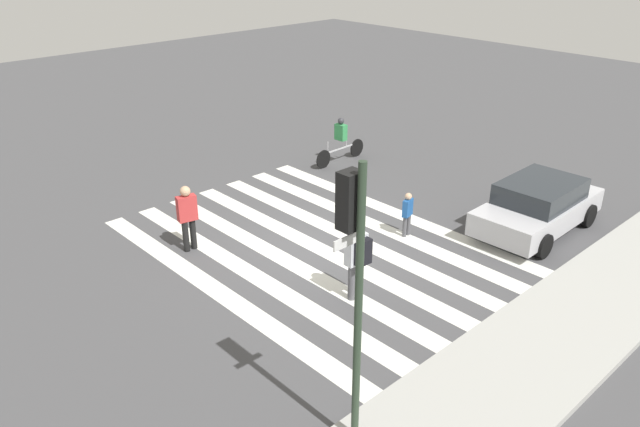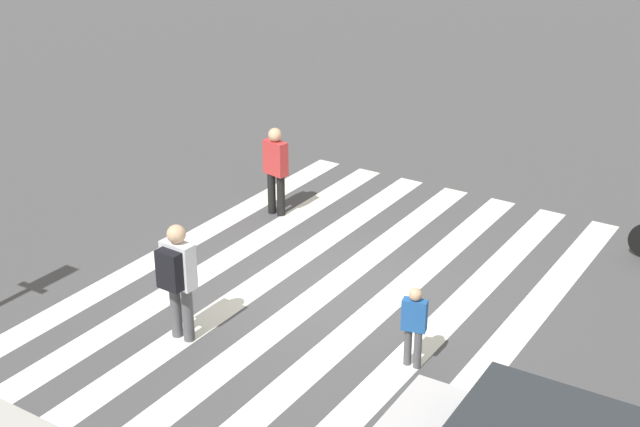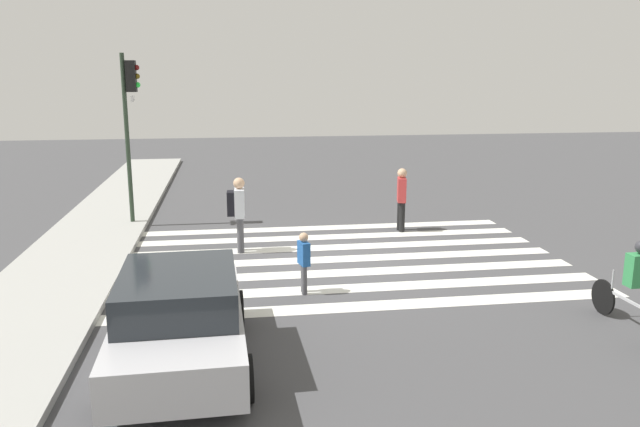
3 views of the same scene
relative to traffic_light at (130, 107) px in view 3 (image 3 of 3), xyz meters
name	(u,v)px [view 3 (image 3 of 3)]	position (x,y,z in m)	size (l,w,h in m)	color
ground_plane	(345,259)	(-4.10, -5.28, -3.37)	(60.00, 60.00, 0.00)	#444447
sidewalk_curb	(67,268)	(-4.10, 0.97, -3.30)	(36.00, 2.50, 0.14)	#9E9E99
crosswalk_stripes	(345,259)	(-4.10, -5.28, -3.36)	(6.68, 10.00, 0.01)	silver
traffic_light	(130,107)	(0.00, 0.00, 0.00)	(0.60, 0.50, 4.81)	#283828
pedestrian_adult_blue_shirt	(238,209)	(-3.12, -2.82, -2.29)	(0.52, 0.44, 1.83)	#4C4C51
pedestrian_child_with_backpack	(304,259)	(-6.29, -4.04, -2.67)	(0.37, 0.23, 1.23)	#4C4C51
pedestrian_adult_yellow_jacket	(402,196)	(-1.67, -7.30, -2.38)	(0.52, 0.31, 1.75)	black
cyclist_mid_street	(638,283)	(-9.01, -9.26, -2.50)	(2.33, 0.41, 1.59)	black
car_parked_far_curb	(180,318)	(-9.10, -1.86, -2.64)	(4.13, 2.04, 1.43)	#B7B7BC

